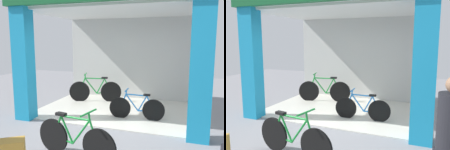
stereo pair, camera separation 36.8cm
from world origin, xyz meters
TOP-DOWN VIEW (x-y plane):
  - ground_plane at (0.00, 0.00)m, footprint 17.31×17.31m
  - shop_facade at (0.00, 1.47)m, footprint 4.86×3.37m
  - bicycle_inside_0 at (0.64, 0.84)m, footprint 1.43×0.39m
  - bicycle_inside_1 at (-1.05, 2.15)m, footprint 1.67×0.58m
  - bicycle_parked_0 at (0.08, -1.47)m, footprint 1.59×0.44m

SIDE VIEW (x-z plane):
  - ground_plane at x=0.00m, z-range 0.00..0.00m
  - bicycle_inside_0 at x=0.64m, z-range -0.08..0.71m
  - bicycle_parked_0 at x=0.08m, z-range -0.09..0.80m
  - bicycle_inside_1 at x=-1.05m, z-range -0.10..0.86m
  - shop_facade at x=0.00m, z-range 0.10..3.75m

